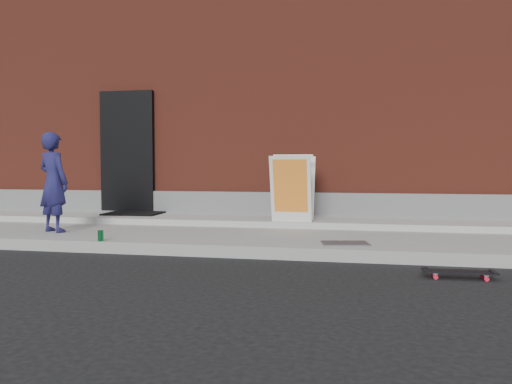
% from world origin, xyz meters
% --- Properties ---
extents(ground, '(80.00, 80.00, 0.00)m').
position_xyz_m(ground, '(0.00, 0.00, 0.00)').
color(ground, black).
rests_on(ground, ground).
extents(sidewalk, '(20.00, 3.00, 0.15)m').
position_xyz_m(sidewalk, '(0.00, 1.50, 0.07)').
color(sidewalk, gray).
rests_on(sidewalk, ground).
extents(apron, '(20.00, 1.20, 0.10)m').
position_xyz_m(apron, '(0.00, 2.40, 0.20)').
color(apron, gray).
rests_on(apron, sidewalk).
extents(building, '(20.00, 8.10, 5.00)m').
position_xyz_m(building, '(-0.00, 6.99, 2.50)').
color(building, maroon).
rests_on(building, ground).
extents(child, '(0.62, 0.51, 1.46)m').
position_xyz_m(child, '(-2.71, 0.75, 0.88)').
color(child, '#1C1A4A').
rests_on(child, sidewalk).
extents(skateboard, '(0.68, 0.18, 0.08)m').
position_xyz_m(skateboard, '(2.65, -0.62, 0.06)').
color(skateboard, red).
rests_on(skateboard, ground).
extents(pizza_sign, '(0.65, 0.77, 1.05)m').
position_xyz_m(pizza_sign, '(0.66, 1.98, 0.78)').
color(pizza_sign, silver).
rests_on(pizza_sign, apron).
extents(soda_can, '(0.10, 0.10, 0.14)m').
position_xyz_m(soda_can, '(-1.59, 0.05, 0.22)').
color(soda_can, '#1A843E').
rests_on(soda_can, sidewalk).
extents(doormat, '(0.99, 0.81, 0.03)m').
position_xyz_m(doormat, '(-2.30, 2.58, 0.26)').
color(doormat, black).
rests_on(doormat, apron).
extents(utility_plate, '(0.63, 0.46, 0.02)m').
position_xyz_m(utility_plate, '(1.51, 0.43, 0.16)').
color(utility_plate, '#59585E').
rests_on(utility_plate, sidewalk).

